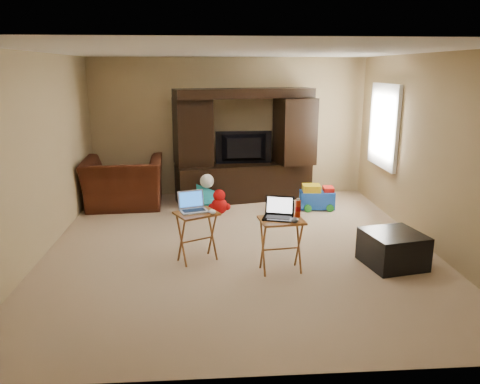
{
  "coord_description": "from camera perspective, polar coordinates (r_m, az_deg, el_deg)",
  "views": [
    {
      "loc": [
        -0.4,
        -5.85,
        2.3
      ],
      "look_at": [
        0.0,
        -0.2,
        0.8
      ],
      "focal_mm": 35.0,
      "sensor_mm": 36.0,
      "label": 1
    }
  ],
  "objects": [
    {
      "name": "entertainment_center",
      "position": [
        8.29,
        0.5,
        5.7
      ],
      "size": [
        2.48,
        1.11,
        1.97
      ],
      "primitive_type": "cube",
      "rotation": [
        0.0,
        0.0,
        0.22
      ],
      "color": "black",
      "rests_on": "floor"
    },
    {
      "name": "water_bottle",
      "position": [
        5.43,
        7.07,
        -2.03
      ],
      "size": [
        0.06,
        0.06,
        0.2
      ],
      "primitive_type": "cylinder",
      "color": "red",
      "rests_on": "tray_table_right"
    },
    {
      "name": "push_toy",
      "position": [
        7.96,
        9.38,
        -0.56
      ],
      "size": [
        0.61,
        0.46,
        0.43
      ],
      "primitive_type": null,
      "rotation": [
        0.0,
        0.0,
        -0.09
      ],
      "color": "blue",
      "rests_on": "floor"
    },
    {
      "name": "window_frame",
      "position": [
        7.99,
        17.13,
        7.7
      ],
      "size": [
        0.06,
        1.14,
        1.34
      ],
      "primitive_type": "cube",
      "color": "white",
      "rests_on": "ground"
    },
    {
      "name": "child_rocker",
      "position": [
        7.86,
        -4.03,
        -0.28
      ],
      "size": [
        0.52,
        0.55,
        0.52
      ],
      "primitive_type": null,
      "rotation": [
        0.0,
        0.0,
        0.37
      ],
      "color": "teal",
      "rests_on": "floor"
    },
    {
      "name": "mouse_right",
      "position": [
        5.26,
        6.71,
        -3.42
      ],
      "size": [
        0.1,
        0.14,
        0.05
      ],
      "primitive_type": "ellipsoid",
      "rotation": [
        0.0,
        0.0,
        -0.18
      ],
      "color": "#414046",
      "rests_on": "tray_table_right"
    },
    {
      "name": "recliner",
      "position": [
        8.17,
        -13.96,
        1.08
      ],
      "size": [
        1.36,
        1.21,
        0.84
      ],
      "primitive_type": "imported",
      "rotation": [
        0.0,
        0.0,
        3.21
      ],
      "color": "#421C0E",
      "rests_on": "floor"
    },
    {
      "name": "wall_right",
      "position": [
        6.62,
        22.09,
        4.6
      ],
      "size": [
        0.0,
        5.5,
        5.5
      ],
      "primitive_type": "plane",
      "rotation": [
        1.57,
        0.0,
        -1.57
      ],
      "color": "tan",
      "rests_on": "ground"
    },
    {
      "name": "laptop_right",
      "position": [
        5.33,
        4.67,
        -2.05
      ],
      "size": [
        0.4,
        0.36,
        0.24
      ],
      "primitive_type": "cube",
      "rotation": [
        0.0,
        0.0,
        -0.29
      ],
      "color": "black",
      "rests_on": "tray_table_right"
    },
    {
      "name": "floor",
      "position": [
        6.3,
        -0.13,
        -6.58
      ],
      "size": [
        5.5,
        5.5,
        0.0
      ],
      "primitive_type": "plane",
      "color": "#CCAF8D",
      "rests_on": "ground"
    },
    {
      "name": "mouse_left",
      "position": [
        5.59,
        -3.4,
        -2.42
      ],
      "size": [
        0.1,
        0.14,
        0.05
      ],
      "primitive_type": "ellipsoid",
      "rotation": [
        0.0,
        0.0,
        0.2
      ],
      "color": "white",
      "rests_on": "tray_table_left"
    },
    {
      "name": "plush_toy",
      "position": [
        7.6,
        -2.54,
        -1.18
      ],
      "size": [
        0.37,
        0.31,
        0.42
      ],
      "primitive_type": null,
      "color": "red",
      "rests_on": "floor"
    },
    {
      "name": "laptop_left",
      "position": [
        5.66,
        -5.65,
        -1.25
      ],
      "size": [
        0.39,
        0.35,
        0.24
      ],
      "primitive_type": "cube",
      "rotation": [
        0.0,
        0.0,
        0.31
      ],
      "color": "#B2B1B6",
      "rests_on": "tray_table_left"
    },
    {
      "name": "ceiling",
      "position": [
        5.87,
        -0.14,
        16.78
      ],
      "size": [
        5.5,
        5.5,
        0.0
      ],
      "primitive_type": "plane",
      "rotation": [
        3.14,
        0.0,
        0.0
      ],
      "color": "silver",
      "rests_on": "ground"
    },
    {
      "name": "ottoman",
      "position": [
        5.94,
        18.14,
        -6.62
      ],
      "size": [
        0.75,
        0.75,
        0.41
      ],
      "primitive_type": "cube",
      "rotation": [
        0.0,
        0.0,
        0.2
      ],
      "color": "black",
      "rests_on": "floor"
    },
    {
      "name": "wall_left",
      "position": [
        6.31,
        -23.49,
        4.01
      ],
      "size": [
        0.0,
        5.5,
        5.5
      ],
      "primitive_type": "plane",
      "rotation": [
        1.57,
        0.0,
        1.57
      ],
      "color": "tan",
      "rests_on": "ground"
    },
    {
      "name": "tray_table_left",
      "position": [
        5.76,
        -5.25,
        -5.44
      ],
      "size": [
        0.6,
        0.56,
        0.62
      ],
      "primitive_type": "cube",
      "rotation": [
        0.0,
        0.0,
        0.48
      ],
      "color": "#9E6726",
      "rests_on": "floor"
    },
    {
      "name": "television",
      "position": [
        8.25,
        0.52,
        5.37
      ],
      "size": [
        1.0,
        0.16,
        0.58
      ],
      "primitive_type": "imported",
      "rotation": [
        0.0,
        0.0,
        3.17
      ],
      "color": "black",
      "rests_on": "entertainment_center"
    },
    {
      "name": "tray_table_right",
      "position": [
        5.46,
        5.02,
        -6.51
      ],
      "size": [
        0.53,
        0.45,
        0.64
      ],
      "primitive_type": "cube",
      "rotation": [
        0.0,
        0.0,
        0.12
      ],
      "color": "#9F5626",
      "rests_on": "floor"
    },
    {
      "name": "wall_back",
      "position": [
        8.68,
        -1.38,
        7.87
      ],
      "size": [
        5.0,
        0.0,
        5.0
      ],
      "primitive_type": "plane",
      "rotation": [
        1.57,
        0.0,
        0.0
      ],
      "color": "tan",
      "rests_on": "ground"
    },
    {
      "name": "wall_front",
      "position": [
        3.3,
        3.12,
        -3.74
      ],
      "size": [
        5.0,
        0.0,
        5.0
      ],
      "primitive_type": "plane",
      "rotation": [
        -1.57,
        0.0,
        0.0
      ],
      "color": "tan",
      "rests_on": "ground"
    },
    {
      "name": "window_pane",
      "position": [
        7.99,
        17.26,
        7.7
      ],
      "size": [
        0.0,
        1.2,
        1.2
      ],
      "primitive_type": "plane",
      "rotation": [
        1.57,
        0.0,
        -1.57
      ],
      "color": "white",
      "rests_on": "ground"
    }
  ]
}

